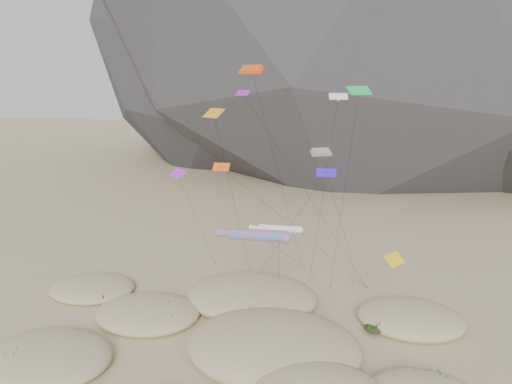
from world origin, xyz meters
TOP-DOWN VIEW (x-y plane):
  - ground at (0.00, 0.00)m, footprint 500.00×500.00m
  - dunes at (-1.17, 4.68)m, footprint 51.10×36.92m
  - dune_grass at (-1.71, 2.89)m, footprint 43.07×29.59m
  - kite_stakes at (1.54, 23.90)m, footprint 22.25×7.78m
  - rainbow_tube_kite at (-0.94, 9.40)m, footprint 9.02×17.36m
  - white_tube_kite at (1.36, 9.86)m, footprint 6.08×11.36m
  - orange_parafoil at (-3.66, 17.08)m, footprint 5.80×11.79m
  - multi_parafoil at (5.94, 9.82)m, footprint 3.78×17.90m
  - delta_kites at (1.66, 11.41)m, footprint 27.04×20.79m

SIDE VIEW (x-z plane):
  - ground at x=0.00m, z-range 0.00..0.00m
  - kite_stakes at x=1.54m, z-range 0.00..0.30m
  - dunes at x=-1.17m, z-range -1.26..2.70m
  - dune_grass at x=-1.71m, z-range 0.08..1.55m
  - rainbow_tube_kite at x=-0.94m, z-range 4.70..16.12m
  - white_tube_kite at x=1.36m, z-range 5.30..17.12m
  - delta_kites at x=1.66m, z-range 5.82..31.92m
  - multi_parafoil at x=5.94m, z-range 9.32..29.42m
  - orange_parafoil at x=-3.66m, z-range 13.37..41.77m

